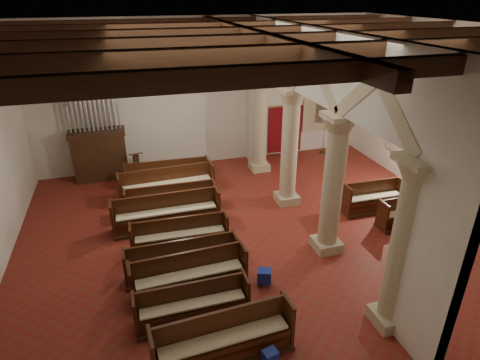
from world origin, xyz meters
name	(u,v)px	position (x,y,z in m)	size (l,w,h in m)	color
floor	(252,231)	(0.00, 0.00, 0.00)	(14.00, 14.00, 0.00)	maroon
ceiling	(255,28)	(0.00, 0.00, 6.00)	(14.00, 14.00, 0.00)	black
wall_back	(207,94)	(0.00, 6.00, 3.00)	(14.00, 0.02, 6.00)	beige
wall_front	(376,270)	(0.00, -6.00, 3.00)	(14.00, 0.02, 6.00)	beige
wall_right	(456,120)	(7.00, 0.00, 3.00)	(0.02, 12.00, 6.00)	beige
ceiling_beams	(255,36)	(0.00, 0.00, 5.82)	(13.80, 11.80, 0.30)	#3E2614
arcade	(313,117)	(1.80, 0.00, 3.56)	(0.90, 11.90, 6.00)	#C2B790
window_right_b	(403,122)	(6.98, 2.50, 2.20)	(0.03, 1.00, 2.20)	#38805C
window_back	(316,104)	(5.00, 5.98, 2.20)	(1.00, 0.03, 2.20)	#38805C
pipe_organ	(99,146)	(-4.50, 5.50, 1.37)	(2.10, 0.85, 4.40)	#3E2614
lectern	(137,168)	(-3.16, 4.94, 0.50)	(0.53, 0.55, 1.22)	#371A11
dossal_curtain	(285,129)	(3.50, 5.92, 1.17)	(1.80, 0.07, 2.17)	maroon
processional_banner	(324,136)	(5.27, 5.49, 0.82)	(0.57, 0.72, 2.52)	#3E2614
hymnal_box_a	(270,357)	(-1.19, -4.83, 0.24)	(0.29, 0.23, 0.29)	#161998
hymnal_box_b	(264,276)	(-0.48, -2.48, 0.28)	(0.35, 0.29, 0.35)	navy
hymnal_box_c	(216,227)	(-1.12, 0.15, 0.26)	(0.33, 0.27, 0.33)	#163597
tube_heater_b	(187,338)	(-2.69, -3.81, 0.16)	(0.11, 0.11, 1.07)	white
nave_pew_0	(224,344)	(-2.03, -4.37, 0.36)	(2.94, 0.89, 1.08)	#3E2614
nave_pew_1	(193,309)	(-2.44, -3.17, 0.31)	(2.59, 0.65, 0.95)	#3E2614
nave_pew_2	(190,280)	(-2.34, -2.21, 0.36)	(2.89, 0.85, 1.09)	#3E2614
nave_pew_3	(183,264)	(-2.40, -1.46, 0.32)	(2.97, 0.67, 0.97)	#3E2614
nave_pew_4	(180,239)	(-2.27, -0.27, 0.32)	(2.81, 0.74, 0.96)	#3E2614
nave_pew_5	(167,217)	(-2.49, 1.03, 0.37)	(3.36, 0.76, 1.11)	#3E2614
nave_pew_6	(171,204)	(-2.23, 1.94, 0.32)	(3.05, 0.71, 0.98)	#3E2614
nave_pew_7	(168,188)	(-2.21, 3.03, 0.37)	(3.42, 0.92, 1.13)	#3E2614
nave_pew_8	(168,178)	(-2.08, 3.98, 0.34)	(3.18, 0.78, 1.02)	#3E2614
aisle_pew_0	(424,233)	(4.75, -2.01, 0.32)	(1.63, 0.64, 0.95)	#3E2614
aisle_pew_1	(406,216)	(4.82, -1.05, 0.32)	(1.84, 0.65, 0.96)	#3E2614
aisle_pew_2	(372,201)	(4.35, 0.10, 0.36)	(2.12, 0.73, 1.06)	#3E2614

